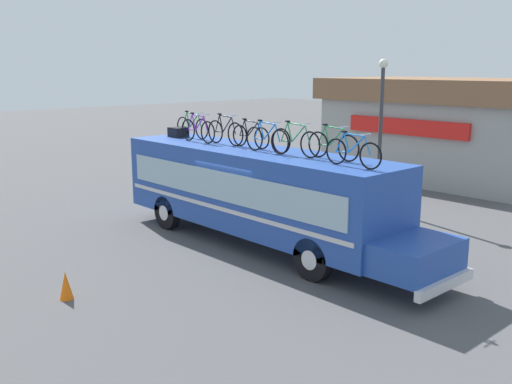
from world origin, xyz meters
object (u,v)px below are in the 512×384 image
(rooftop_bicycle_3, at_px, (225,132))
(rooftop_bicycle_5, at_px, (267,139))
(rooftop_bicycle_8, at_px, (353,152))
(rooftop_bicycle_7, at_px, (333,145))
(luggage_bag_1, at_px, (178,132))
(rooftop_bicycle_1, at_px, (192,127))
(rooftop_bicycle_2, at_px, (198,130))
(rooftop_bicycle_6, at_px, (295,141))
(rooftop_bicycle_4, at_px, (250,135))
(bus, at_px, (258,191))
(traffic_cone, at_px, (66,285))
(street_lamp, at_px, (381,120))

(rooftop_bicycle_3, height_order, rooftop_bicycle_5, rooftop_bicycle_3)
(rooftop_bicycle_8, bearing_deg, rooftop_bicycle_7, 153.62)
(luggage_bag_1, distance_m, rooftop_bicycle_8, 7.94)
(rooftop_bicycle_1, xyz_separation_m, rooftop_bicycle_2, (1.04, -0.54, 0.01))
(rooftop_bicycle_5, bearing_deg, rooftop_bicycle_6, 7.08)
(rooftop_bicycle_4, height_order, rooftop_bicycle_8, rooftop_bicycle_4)
(bus, bearing_deg, luggage_bag_1, 177.53)
(rooftop_bicycle_3, xyz_separation_m, rooftop_bicycle_4, (1.05, 0.12, -0.04))
(rooftop_bicycle_6, bearing_deg, traffic_cone, -102.25)
(bus, bearing_deg, rooftop_bicycle_4, 160.26)
(rooftop_bicycle_3, bearing_deg, rooftop_bicycle_5, -5.83)
(rooftop_bicycle_3, relative_size, rooftop_bicycle_8, 1.01)
(rooftop_bicycle_3, relative_size, rooftop_bicycle_6, 0.95)
(rooftop_bicycle_1, relative_size, street_lamp, 0.32)
(rooftop_bicycle_3, relative_size, rooftop_bicycle_5, 0.99)
(rooftop_bicycle_1, distance_m, rooftop_bicycle_7, 6.29)
(rooftop_bicycle_1, xyz_separation_m, rooftop_bicycle_6, (5.19, -0.36, 0.01))
(luggage_bag_1, bearing_deg, rooftop_bicycle_5, -3.68)
(bus, distance_m, rooftop_bicycle_4, 1.69)
(rooftop_bicycle_5, xyz_separation_m, rooftop_bicycle_8, (3.16, -0.15, -0.02))
(bus, xyz_separation_m, rooftop_bicycle_8, (3.64, -0.27, 1.57))
(rooftop_bicycle_5, bearing_deg, bus, 165.69)
(rooftop_bicycle_5, bearing_deg, rooftop_bicycle_4, 162.67)
(traffic_cone, bearing_deg, rooftop_bicycle_5, 86.82)
(bus, distance_m, street_lamp, 6.60)
(rooftop_bicycle_2, height_order, rooftop_bicycle_5, rooftop_bicycle_2)
(rooftop_bicycle_6, bearing_deg, luggage_bag_1, 178.17)
(luggage_bag_1, distance_m, rooftop_bicycle_3, 2.67)
(rooftop_bicycle_1, distance_m, rooftop_bicycle_3, 2.11)
(rooftop_bicycle_4, bearing_deg, rooftop_bicycle_3, -173.71)
(rooftop_bicycle_3, xyz_separation_m, traffic_cone, (1.77, -6.18, -2.91))
(rooftop_bicycle_7, bearing_deg, bus, -174.14)
(rooftop_bicycle_4, height_order, street_lamp, street_lamp)
(rooftop_bicycle_4, bearing_deg, rooftop_bicycle_1, 177.16)
(rooftop_bicycle_1, xyz_separation_m, traffic_cone, (3.87, -6.45, -2.89))
(luggage_bag_1, relative_size, rooftop_bicycle_3, 0.33)
(luggage_bag_1, height_order, rooftop_bicycle_7, rooftop_bicycle_7)
(rooftop_bicycle_6, relative_size, street_lamp, 0.33)
(luggage_bag_1, height_order, traffic_cone, luggage_bag_1)
(rooftop_bicycle_7, bearing_deg, rooftop_bicycle_3, -177.68)
(rooftop_bicycle_3, height_order, street_lamp, street_lamp)
(rooftop_bicycle_4, xyz_separation_m, rooftop_bicycle_5, (1.06, -0.33, 0.02))
(rooftop_bicycle_5, xyz_separation_m, street_lamp, (-0.82, 6.50, 0.09))
(rooftop_bicycle_5, xyz_separation_m, rooftop_bicycle_7, (2.09, 0.38, 0.00))
(rooftop_bicycle_5, relative_size, rooftop_bicycle_8, 1.02)
(luggage_bag_1, xyz_separation_m, street_lamp, (3.94, 6.19, 0.31))
(rooftop_bicycle_7, bearing_deg, street_lamp, 115.45)
(rooftop_bicycle_5, height_order, rooftop_bicycle_6, rooftop_bicycle_6)
(rooftop_bicycle_1, relative_size, rooftop_bicycle_8, 1.04)
(rooftop_bicycle_1, height_order, traffic_cone, rooftop_bicycle_1)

